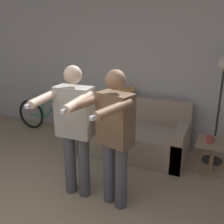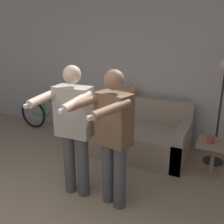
{
  "view_description": "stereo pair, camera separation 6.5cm",
  "coord_description": "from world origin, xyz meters",
  "px_view_note": "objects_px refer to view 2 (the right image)",
  "views": [
    {
      "loc": [
        1.63,
        -1.27,
        2.02
      ],
      "look_at": [
        0.26,
        1.84,
        0.9
      ],
      "focal_mm": 42.0,
      "sensor_mm": 36.0,
      "label": 1
    },
    {
      "loc": [
        1.69,
        -1.24,
        2.02
      ],
      "look_at": [
        0.26,
        1.84,
        0.9
      ],
      "focal_mm": 42.0,
      "sensor_mm": 36.0,
      "label": 2
    }
  ],
  "objects_px": {
    "couch": "(136,136)",
    "person_right": "(113,133)",
    "cat": "(127,91)",
    "side_table": "(213,152)",
    "floor_lamp": "(223,90)",
    "cup": "(210,140)",
    "bicycle": "(51,116)",
    "person_left": "(73,125)"
  },
  "relations": [
    {
      "from": "side_table",
      "to": "bicycle",
      "type": "distance_m",
      "value": 3.1
    },
    {
      "from": "floor_lamp",
      "to": "cup",
      "type": "height_order",
      "value": "floor_lamp"
    },
    {
      "from": "couch",
      "to": "person_right",
      "type": "relative_size",
      "value": 1.04
    },
    {
      "from": "person_left",
      "to": "cup",
      "type": "bearing_deg",
      "value": 37.9
    },
    {
      "from": "cat",
      "to": "couch",
      "type": "bearing_deg",
      "value": -48.07
    },
    {
      "from": "cat",
      "to": "side_table",
      "type": "distance_m",
      "value": 1.73
    },
    {
      "from": "couch",
      "to": "person_left",
      "type": "relative_size",
      "value": 1.03
    },
    {
      "from": "floor_lamp",
      "to": "cup",
      "type": "xyz_separation_m",
      "value": [
        -0.06,
        -0.41,
        -0.61
      ]
    },
    {
      "from": "person_right",
      "to": "side_table",
      "type": "xyz_separation_m",
      "value": [
        0.99,
        1.21,
        -0.57
      ]
    },
    {
      "from": "person_right",
      "to": "bicycle",
      "type": "bearing_deg",
      "value": 159.0
    },
    {
      "from": "cat",
      "to": "cup",
      "type": "height_order",
      "value": "cat"
    },
    {
      "from": "couch",
      "to": "person_left",
      "type": "xyz_separation_m",
      "value": [
        -0.28,
        -1.4,
        0.65
      ]
    },
    {
      "from": "person_right",
      "to": "floor_lamp",
      "type": "bearing_deg",
      "value": 73.76
    },
    {
      "from": "couch",
      "to": "person_right",
      "type": "height_order",
      "value": "person_right"
    },
    {
      "from": "person_left",
      "to": "cup",
      "type": "distance_m",
      "value": 1.9
    },
    {
      "from": "couch",
      "to": "cup",
      "type": "relative_size",
      "value": 16.51
    },
    {
      "from": "side_table",
      "to": "cup",
      "type": "distance_m",
      "value": 0.2
    },
    {
      "from": "person_right",
      "to": "cat",
      "type": "distance_m",
      "value": 1.83
    },
    {
      "from": "person_left",
      "to": "cup",
      "type": "height_order",
      "value": "person_left"
    },
    {
      "from": "person_right",
      "to": "side_table",
      "type": "bearing_deg",
      "value": 66.45
    },
    {
      "from": "person_left",
      "to": "bicycle",
      "type": "height_order",
      "value": "person_left"
    },
    {
      "from": "person_right",
      "to": "side_table",
      "type": "relative_size",
      "value": 3.31
    },
    {
      "from": "couch",
      "to": "bicycle",
      "type": "bearing_deg",
      "value": 175.06
    },
    {
      "from": "floor_lamp",
      "to": "couch",
      "type": "bearing_deg",
      "value": -171.38
    },
    {
      "from": "floor_lamp",
      "to": "side_table",
      "type": "distance_m",
      "value": 0.89
    },
    {
      "from": "person_left",
      "to": "bicycle",
      "type": "bearing_deg",
      "value": 134.0
    },
    {
      "from": "floor_lamp",
      "to": "bicycle",
      "type": "xyz_separation_m",
      "value": [
        -3.08,
        -0.02,
        -0.83
      ]
    },
    {
      "from": "person_right",
      "to": "cup",
      "type": "bearing_deg",
      "value": 67.31
    },
    {
      "from": "cat",
      "to": "bicycle",
      "type": "height_order",
      "value": "cat"
    },
    {
      "from": "cup",
      "to": "cat",
      "type": "bearing_deg",
      "value": 158.48
    },
    {
      "from": "couch",
      "to": "side_table",
      "type": "height_order",
      "value": "couch"
    },
    {
      "from": "floor_lamp",
      "to": "bicycle",
      "type": "bearing_deg",
      "value": -179.57
    },
    {
      "from": "floor_lamp",
      "to": "side_table",
      "type": "xyz_separation_m",
      "value": [
        -0.01,
        -0.38,
        -0.8
      ]
    },
    {
      "from": "bicycle",
      "to": "couch",
      "type": "bearing_deg",
      "value": -4.94
    },
    {
      "from": "couch",
      "to": "bicycle",
      "type": "relative_size",
      "value": 1.12
    },
    {
      "from": "floor_lamp",
      "to": "person_left",
      "type": "bearing_deg",
      "value": -133.38
    },
    {
      "from": "side_table",
      "to": "cup",
      "type": "relative_size",
      "value": 4.78
    },
    {
      "from": "floor_lamp",
      "to": "bicycle",
      "type": "relative_size",
      "value": 1.09
    },
    {
      "from": "couch",
      "to": "floor_lamp",
      "type": "relative_size",
      "value": 1.03
    },
    {
      "from": "side_table",
      "to": "bicycle",
      "type": "height_order",
      "value": "bicycle"
    },
    {
      "from": "person_right",
      "to": "couch",
      "type": "bearing_deg",
      "value": 114.74
    },
    {
      "from": "person_left",
      "to": "cat",
      "type": "height_order",
      "value": "person_left"
    }
  ]
}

